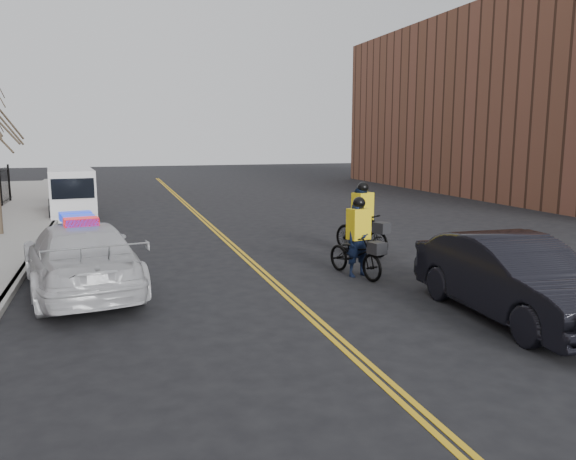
# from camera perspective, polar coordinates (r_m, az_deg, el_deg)

# --- Properties ---
(ground) EXTENTS (120.00, 120.00, 0.00)m
(ground) POSITION_cam_1_polar(r_m,az_deg,el_deg) (12.82, -0.11, -6.59)
(ground) COLOR black
(ground) RESTS_ON ground
(center_line_left) EXTENTS (0.10, 60.00, 0.01)m
(center_line_left) POSITION_cam_1_polar(r_m,az_deg,el_deg) (20.40, -6.99, -0.61)
(center_line_left) COLOR gold
(center_line_left) RESTS_ON ground
(center_line_right) EXTENTS (0.10, 60.00, 0.01)m
(center_line_right) POSITION_cam_1_polar(r_m,az_deg,el_deg) (20.43, -6.55, -0.59)
(center_line_right) COLOR gold
(center_line_right) RESTS_ON ground
(curb) EXTENTS (0.20, 60.00, 0.15)m
(curb) POSITION_cam_1_polar(r_m,az_deg,el_deg) (20.21, -23.74, -1.25)
(curb) COLOR gray
(curb) RESTS_ON ground
(building_across) EXTENTS (12.00, 30.00, 11.00)m
(building_across) POSITION_cam_1_polar(r_m,az_deg,el_deg) (39.34, 23.91, 11.50)
(building_across) COLOR brown
(building_across) RESTS_ON ground
(police_cruiser) EXTENTS (3.17, 5.92, 1.79)m
(police_cruiser) POSITION_cam_1_polar(r_m,az_deg,el_deg) (13.70, -20.33, -2.60)
(police_cruiser) COLOR silver
(police_cruiser) RESTS_ON ground
(dark_sedan) EXTENTS (1.89, 5.00, 1.63)m
(dark_sedan) POSITION_cam_1_polar(r_m,az_deg,el_deg) (11.86, 21.98, -4.55)
(dark_sedan) COLOR black
(dark_sedan) RESTS_ON ground
(cargo_van) EXTENTS (2.34, 5.25, 2.13)m
(cargo_van) POSITION_cam_1_polar(r_m,az_deg,el_deg) (27.27, -21.15, 3.54)
(cargo_van) COLOR white
(cargo_van) RESTS_ON ground
(cyclist_near) EXTENTS (1.21, 2.20, 2.05)m
(cyclist_near) POSITION_cam_1_polar(r_m,az_deg,el_deg) (14.48, 7.17, -1.90)
(cyclist_near) COLOR black
(cyclist_near) RESTS_ON ground
(cyclist_far) EXTENTS (1.37, 2.27, 2.21)m
(cyclist_far) POSITION_cam_1_polar(r_m,az_deg,el_deg) (17.14, 7.57, 0.40)
(cyclist_far) COLOR black
(cyclist_far) RESTS_ON ground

